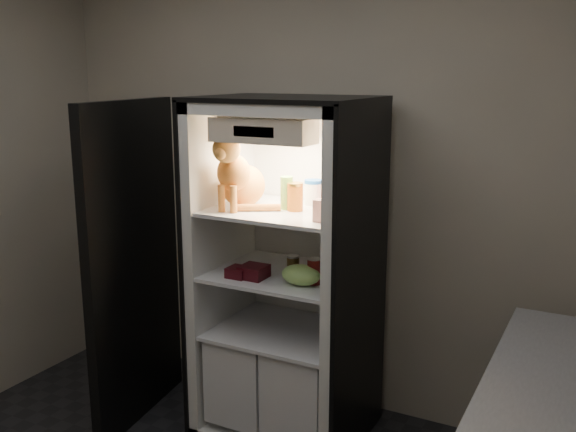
% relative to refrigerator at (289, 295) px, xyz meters
% --- Properties ---
extents(room_shell, '(3.60, 3.60, 3.60)m').
position_rel_refrigerator_xyz_m(room_shell, '(0.00, -1.38, 0.83)').
color(room_shell, white).
rests_on(room_shell, floor).
extents(refrigerator, '(0.90, 0.72, 1.88)m').
position_rel_refrigerator_xyz_m(refrigerator, '(0.00, 0.00, 0.00)').
color(refrigerator, white).
rests_on(refrigerator, floor).
extents(fridge_door, '(0.18, 0.87, 1.85)m').
position_rel_refrigerator_xyz_m(fridge_door, '(-0.84, -0.30, 0.12)').
color(fridge_door, black).
rests_on(fridge_door, floor).
extents(tabby_cat, '(0.37, 0.42, 0.44)m').
position_rel_refrigerator_xyz_m(tabby_cat, '(-0.22, -0.15, 0.66)').
color(tabby_cat, '#BF5B18').
rests_on(tabby_cat, refrigerator).
extents(parmesan_shaker, '(0.07, 0.07, 0.17)m').
position_rel_refrigerator_xyz_m(parmesan_shaker, '(0.02, -0.06, 0.59)').
color(parmesan_shaker, green).
rests_on(parmesan_shaker, refrigerator).
extents(mayo_tub, '(0.10, 0.10, 0.14)m').
position_rel_refrigerator_xyz_m(mayo_tub, '(0.09, 0.11, 0.57)').
color(mayo_tub, white).
rests_on(mayo_tub, refrigerator).
extents(salsa_jar, '(0.08, 0.08, 0.15)m').
position_rel_refrigerator_xyz_m(salsa_jar, '(0.08, -0.07, 0.57)').
color(salsa_jar, maroon).
rests_on(salsa_jar, refrigerator).
extents(pepper_jar, '(0.14, 0.14, 0.23)m').
position_rel_refrigerator_xyz_m(pepper_jar, '(0.28, 0.05, 0.61)').
color(pepper_jar, maroon).
rests_on(pepper_jar, refrigerator).
extents(cream_carton, '(0.06, 0.06, 0.11)m').
position_rel_refrigerator_xyz_m(cream_carton, '(0.30, -0.23, 0.55)').
color(cream_carton, silver).
rests_on(cream_carton, refrigerator).
extents(soda_can_a, '(0.07, 0.07, 0.12)m').
position_rel_refrigerator_xyz_m(soda_can_a, '(0.22, 0.00, 0.21)').
color(soda_can_a, black).
rests_on(soda_can_a, refrigerator).
extents(soda_can_b, '(0.07, 0.07, 0.13)m').
position_rel_refrigerator_xyz_m(soda_can_b, '(0.27, -0.09, 0.21)').
color(soda_can_b, black).
rests_on(soda_can_b, refrigerator).
extents(soda_can_c, '(0.07, 0.07, 0.13)m').
position_rel_refrigerator_xyz_m(soda_can_c, '(0.23, -0.16, 0.22)').
color(soda_can_c, black).
rests_on(soda_can_c, refrigerator).
extents(condiment_jar, '(0.07, 0.07, 0.09)m').
position_rel_refrigerator_xyz_m(condiment_jar, '(0.04, -0.04, 0.20)').
color(condiment_jar, '#513D17').
rests_on(condiment_jar, refrigerator).
extents(grape_bag, '(0.21, 0.15, 0.10)m').
position_rel_refrigerator_xyz_m(grape_bag, '(0.17, -0.20, 0.20)').
color(grape_bag, '#8CBC57').
rests_on(grape_bag, refrigerator).
extents(berry_box_left, '(0.11, 0.11, 0.05)m').
position_rel_refrigerator_xyz_m(berry_box_left, '(-0.17, -0.25, 0.18)').
color(berry_box_left, '#470B10').
rests_on(berry_box_left, refrigerator).
extents(berry_box_right, '(0.13, 0.13, 0.07)m').
position_rel_refrigerator_xyz_m(berry_box_right, '(-0.09, -0.22, 0.18)').
color(berry_box_right, '#470B10').
rests_on(berry_box_right, refrigerator).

